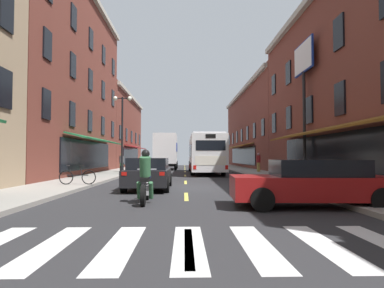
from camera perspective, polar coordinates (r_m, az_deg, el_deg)
ground_plane at (r=15.41m, az=-1.09°, el=-7.75°), size 34.80×80.00×0.10m
lane_centre_dashes at (r=15.16m, az=-1.08°, el=-7.64°), size 0.14×73.90×0.01m
crosswalk_near at (r=5.53m, az=-0.57°, el=-17.25°), size 7.10×2.80×0.01m
sidewalk_left at (r=16.46m, az=-22.24°, el=-6.81°), size 3.00×80.00×0.14m
sidewalk_right at (r=16.52m, az=20.00°, el=-6.83°), size 3.00×80.00×0.14m
billboard_sign at (r=21.02m, az=18.88°, el=11.51°), size 0.40×2.86×8.14m
transit_bus at (r=28.29m, az=2.27°, el=-1.70°), size 2.69×11.53×3.21m
box_truck at (r=36.68m, az=-4.53°, el=-1.32°), size 2.50×6.98×3.87m
sedan_near at (r=10.01m, az=20.25°, el=-6.35°), size 4.58×2.12×1.35m
sedan_mid at (r=14.62m, az=-7.53°, el=-5.08°), size 1.92×4.31×1.38m
motorcycle_rider at (r=10.32m, az=-8.12°, el=-6.24°), size 0.62×2.07×1.66m
bicycle_near at (r=16.22m, az=-19.32°, el=-5.39°), size 1.71×0.48×0.91m
pedestrian_near at (r=28.69m, az=-12.18°, el=-3.09°), size 0.36×0.50×1.58m
pedestrian_mid at (r=28.94m, az=11.51°, el=-3.09°), size 0.36×0.36×1.62m
street_lamp_twin at (r=25.51m, az=-12.07°, el=2.25°), size 1.42×0.32×5.92m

